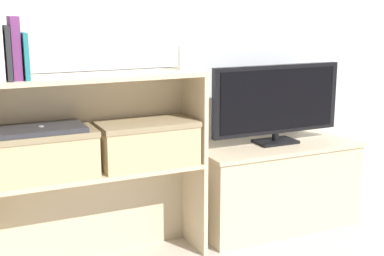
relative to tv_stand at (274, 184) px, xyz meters
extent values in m
cube|color=silver|center=(-0.52, 0.24, 0.97)|extent=(10.00, 0.05, 2.40)
cube|color=#CCB793|center=(0.00, 0.00, -0.01)|extent=(0.87, 0.40, 0.44)
cube|color=#CCB793|center=(0.00, 0.00, 0.22)|extent=(0.89, 0.42, 0.02)
cube|color=black|center=(0.00, 0.00, 0.24)|extent=(0.22, 0.14, 0.02)
cylinder|color=black|center=(0.00, 0.00, 0.26)|extent=(0.04, 0.04, 0.04)
cube|color=black|center=(0.00, 0.00, 0.46)|extent=(0.75, 0.04, 0.36)
cube|color=black|center=(0.00, -0.02, 0.46)|extent=(0.69, 0.00, 0.32)
cube|color=#CCB793|center=(-0.51, -0.07, 0.00)|extent=(0.02, 0.27, 0.46)
cube|color=#CCB793|center=(-0.99, 0.06, 0.00)|extent=(0.94, 0.02, 0.46)
cube|color=#CCB793|center=(-0.99, -0.07, 0.22)|extent=(0.94, 0.27, 0.02)
cube|color=#CCB793|center=(-0.51, -0.07, 0.44)|extent=(0.02, 0.27, 0.43)
cube|color=#CCB793|center=(-0.99, 0.06, 0.44)|extent=(0.94, 0.02, 0.43)
cube|color=#CCB793|center=(-0.99, -0.07, 0.64)|extent=(0.94, 0.27, 0.02)
cube|color=#232328|center=(-1.34, -0.10, 0.76)|extent=(0.02, 0.16, 0.21)
cube|color=#6B2D66|center=(-1.30, -0.10, 0.78)|extent=(0.04, 0.12, 0.25)
cube|color=#1E7075|center=(-1.27, -0.10, 0.75)|extent=(0.02, 0.16, 0.18)
cube|color=white|center=(-0.56, -0.07, 0.71)|extent=(0.05, 0.03, 0.11)
cylinder|color=silver|center=(-0.56, -0.07, 0.78)|extent=(0.01, 0.01, 0.03)
cube|color=tan|center=(-1.22, -0.08, 0.33)|extent=(0.44, 0.23, 0.20)
cube|color=#917E5B|center=(-1.22, -0.08, 0.42)|extent=(0.45, 0.23, 0.02)
cube|color=tan|center=(-0.75, -0.08, 0.33)|extent=(0.44, 0.23, 0.20)
cube|color=#917E5B|center=(-0.75, -0.08, 0.42)|extent=(0.45, 0.23, 0.02)
cube|color=#2D2D33|center=(-1.22, -0.08, 0.44)|extent=(0.35, 0.22, 0.02)
cylinder|color=#99999E|center=(-1.22, -0.08, 0.45)|extent=(0.02, 0.02, 0.00)
camera|label=1|loc=(-1.56, -2.32, 0.93)|focal=50.00mm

